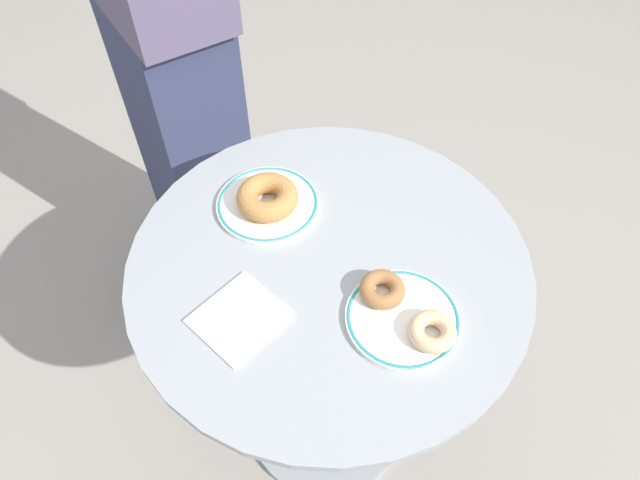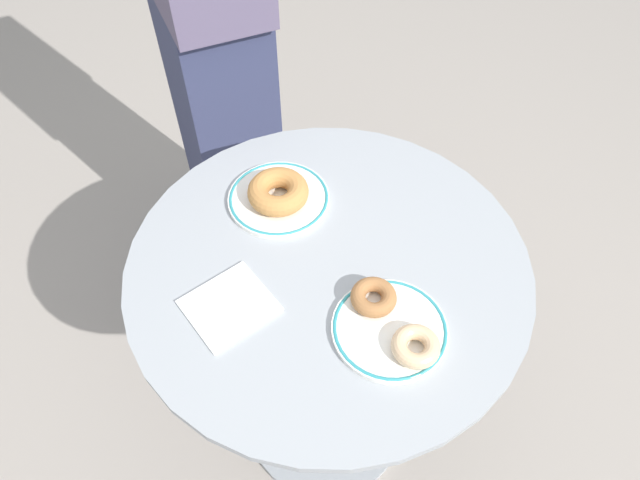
{
  "view_description": "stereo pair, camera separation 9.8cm",
  "coord_description": "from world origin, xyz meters",
  "px_view_note": "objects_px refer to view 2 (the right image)",
  "views": [
    {
      "loc": [
        0.4,
        -0.46,
        1.59
      ],
      "look_at": [
        -0.02,
        -0.01,
        0.82
      ],
      "focal_mm": 31.39,
      "sensor_mm": 36.0,
      "label": 1
    },
    {
      "loc": [
        0.47,
        -0.39,
        1.59
      ],
      "look_at": [
        -0.02,
        -0.01,
        0.82
      ],
      "focal_mm": 31.39,
      "sensor_mm": 36.0,
      "label": 2
    }
  ],
  "objects_px": {
    "cafe_table": "(327,334)",
    "donut_cinnamon": "(372,298)",
    "donut_old_fashioned": "(278,192)",
    "paper_napkin": "(229,306)",
    "person_figure": "(208,20)",
    "plate_right": "(390,329)",
    "donut_glazed": "(416,346)",
    "plate_left": "(279,198)"
  },
  "relations": [
    {
      "from": "cafe_table",
      "to": "plate_left",
      "type": "relative_size",
      "value": 3.85
    },
    {
      "from": "donut_old_fashioned",
      "to": "donut_cinnamon",
      "type": "bearing_deg",
      "value": -2.77
    },
    {
      "from": "donut_cinnamon",
      "to": "person_figure",
      "type": "distance_m",
      "value": 0.82
    },
    {
      "from": "person_figure",
      "to": "paper_napkin",
      "type": "bearing_deg",
      "value": -29.38
    },
    {
      "from": "cafe_table",
      "to": "paper_napkin",
      "type": "bearing_deg",
      "value": -97.91
    },
    {
      "from": "donut_old_fashioned",
      "to": "donut_glazed",
      "type": "height_order",
      "value": "donut_old_fashioned"
    },
    {
      "from": "donut_glazed",
      "to": "person_figure",
      "type": "relative_size",
      "value": 0.04
    },
    {
      "from": "donut_old_fashioned",
      "to": "donut_cinnamon",
      "type": "xyz_separation_m",
      "value": [
        0.29,
        -0.01,
        -0.01
      ]
    },
    {
      "from": "plate_right",
      "to": "paper_napkin",
      "type": "bearing_deg",
      "value": -137.88
    },
    {
      "from": "cafe_table",
      "to": "donut_cinnamon",
      "type": "distance_m",
      "value": 0.32
    },
    {
      "from": "donut_glazed",
      "to": "plate_right",
      "type": "bearing_deg",
      "value": -177.41
    },
    {
      "from": "person_figure",
      "to": "donut_old_fashioned",
      "type": "bearing_deg",
      "value": -17.46
    },
    {
      "from": "plate_left",
      "to": "donut_glazed",
      "type": "relative_size",
      "value": 2.56
    },
    {
      "from": "paper_napkin",
      "to": "cafe_table",
      "type": "bearing_deg",
      "value": 82.09
    },
    {
      "from": "plate_left",
      "to": "donut_old_fashioned",
      "type": "height_order",
      "value": "donut_old_fashioned"
    },
    {
      "from": "donut_old_fashioned",
      "to": "plate_left",
      "type": "bearing_deg",
      "value": 146.12
    },
    {
      "from": "cafe_table",
      "to": "person_figure",
      "type": "distance_m",
      "value": 0.79
    },
    {
      "from": "donut_old_fashioned",
      "to": "donut_cinnamon",
      "type": "distance_m",
      "value": 0.29
    },
    {
      "from": "plate_right",
      "to": "person_figure",
      "type": "bearing_deg",
      "value": 167.99
    },
    {
      "from": "cafe_table",
      "to": "donut_old_fashioned",
      "type": "relative_size",
      "value": 6.5
    },
    {
      "from": "donut_glazed",
      "to": "donut_old_fashioned",
      "type": "bearing_deg",
      "value": 177.17
    },
    {
      "from": "donut_glazed",
      "to": "paper_napkin",
      "type": "distance_m",
      "value": 0.32
    },
    {
      "from": "paper_napkin",
      "to": "plate_right",
      "type": "bearing_deg",
      "value": 42.12
    },
    {
      "from": "plate_right",
      "to": "donut_cinnamon",
      "type": "height_order",
      "value": "donut_cinnamon"
    },
    {
      "from": "donut_glazed",
      "to": "donut_cinnamon",
      "type": "bearing_deg",
      "value": 177.01
    },
    {
      "from": "cafe_table",
      "to": "paper_napkin",
      "type": "relative_size",
      "value": 5.6
    },
    {
      "from": "donut_glazed",
      "to": "person_figure",
      "type": "xyz_separation_m",
      "value": [
        -0.91,
        0.18,
        0.08
      ]
    },
    {
      "from": "plate_left",
      "to": "donut_glazed",
      "type": "distance_m",
      "value": 0.41
    },
    {
      "from": "plate_right",
      "to": "donut_old_fashioned",
      "type": "relative_size",
      "value": 1.62
    },
    {
      "from": "plate_right",
      "to": "paper_napkin",
      "type": "xyz_separation_m",
      "value": [
        -0.2,
        -0.18,
        -0.0
      ]
    },
    {
      "from": "plate_left",
      "to": "paper_napkin",
      "type": "xyz_separation_m",
      "value": [
        0.15,
        -0.21,
        -0.0
      ]
    },
    {
      "from": "plate_right",
      "to": "person_figure",
      "type": "xyz_separation_m",
      "value": [
        -0.85,
        0.18,
        0.1
      ]
    },
    {
      "from": "person_figure",
      "to": "plate_left",
      "type": "bearing_deg",
      "value": -17.25
    },
    {
      "from": "plate_right",
      "to": "person_figure",
      "type": "distance_m",
      "value": 0.87
    },
    {
      "from": "donut_cinnamon",
      "to": "donut_glazed",
      "type": "bearing_deg",
      "value": -2.99
    },
    {
      "from": "donut_cinnamon",
      "to": "donut_old_fashioned",
      "type": "bearing_deg",
      "value": 177.23
    },
    {
      "from": "donut_old_fashioned",
      "to": "paper_napkin",
      "type": "relative_size",
      "value": 0.86
    },
    {
      "from": "plate_right",
      "to": "donut_glazed",
      "type": "xyz_separation_m",
      "value": [
        0.06,
        0.0,
        0.02
      ]
    },
    {
      "from": "paper_napkin",
      "to": "person_figure",
      "type": "bearing_deg",
      "value": 150.62
    },
    {
      "from": "plate_left",
      "to": "donut_old_fashioned",
      "type": "bearing_deg",
      "value": -33.88
    },
    {
      "from": "plate_right",
      "to": "donut_cinnamon",
      "type": "bearing_deg",
      "value": 171.43
    },
    {
      "from": "plate_right",
      "to": "plate_left",
      "type": "bearing_deg",
      "value": 175.75
    }
  ]
}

